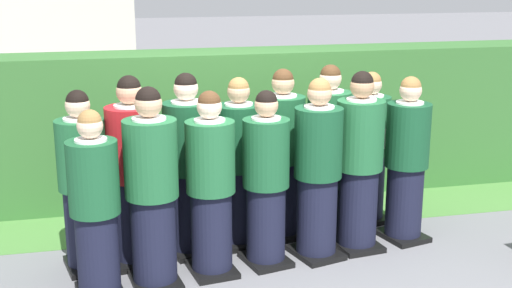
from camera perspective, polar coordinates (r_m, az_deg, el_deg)
ground_plane at (r=6.22m, az=0.57°, el=-10.02°), size 60.00×60.00×0.00m
student_front_row_0 at (r=5.54m, az=-13.35°, el=-5.42°), size 0.42×0.52×1.55m
student_front_row_1 at (r=5.63m, az=-8.72°, el=-4.10°), size 0.45×0.56×1.69m
student_front_row_2 at (r=5.80m, az=-3.82°, el=-3.77°), size 0.44×0.51×1.62m
student_front_row_3 at (r=5.98m, az=0.85°, el=-3.31°), size 0.46×0.52×1.58m
student_front_row_4 at (r=6.14m, az=5.20°, el=-2.50°), size 0.50×0.57×1.66m
student_front_row_5 at (r=6.38m, az=8.64°, el=-1.81°), size 0.45×0.56×1.69m
student_front_row_6 at (r=6.68m, az=12.51°, el=-1.61°), size 0.47×0.55×1.61m
student_rear_row_0 at (r=6.07m, az=-14.32°, el=-3.41°), size 0.46×0.52×1.61m
student_in_red_blazer at (r=6.08m, az=-10.28°, el=-2.64°), size 0.46×0.56×1.71m
student_rear_row_2 at (r=6.24m, az=-5.73°, el=-2.09°), size 0.50×0.58×1.69m
student_rear_row_3 at (r=6.41m, az=-1.43°, el=-1.89°), size 0.46×0.55×1.62m
student_rear_row_4 at (r=6.60m, az=2.21°, el=-1.18°), size 0.47×0.54×1.67m
student_rear_row_5 at (r=6.82m, az=6.09°, el=-0.68°), size 0.47×0.54×1.68m
student_rear_row_6 at (r=7.11m, az=9.45°, el=-0.60°), size 0.47×0.54×1.58m
hedge at (r=7.79m, az=-2.83°, el=1.64°), size 8.75×0.70×1.68m
lawn_strip at (r=7.28m, az=-1.62°, el=-6.20°), size 8.75×0.90×0.01m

